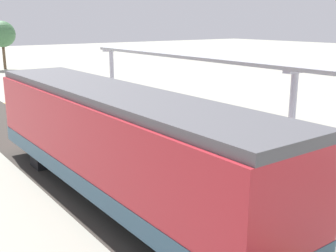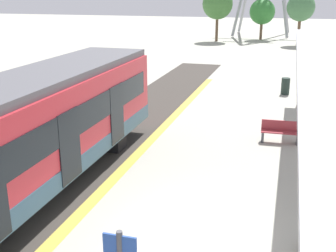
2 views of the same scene
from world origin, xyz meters
The scene contains 11 objects.
ground_plane centered at (0.00, 0.00, 0.00)m, with size 176.00×176.00×0.00m, color #9D9D8F.
tactile_edge_strip centered at (-3.08, 0.00, 0.00)m, with size 0.39×38.41×0.01m, color gold.
trackbed centered at (-4.88, 0.00, 0.00)m, with size 3.20×50.41×0.01m, color #38332D.
train_near_carriage centered at (-4.87, 0.84, 1.83)m, with size 2.65×13.38×3.48m.
canopy_pillar_second centered at (2.83, 0.17, 1.83)m, with size 1.10×0.44×3.60m.
canopy_pillar_third centered at (2.83, 14.92, 1.83)m, with size 1.10×0.44×3.60m.
canopy_beam centered at (2.83, 0.09, 3.68)m, with size 1.20×30.46×0.16m, color #A8AAB2.
bench_near_end centered at (1.90, 7.61, 0.44)m, with size 1.51×0.49×0.86m.
trash_bin centered at (1.91, 16.08, 0.48)m, with size 0.48×0.48×0.96m, color #202E27.
platform_info_sign centered at (-0.30, -3.57, 1.33)m, with size 0.56×0.10×2.20m.
tree_right_background centered at (2.70, 40.45, 3.98)m, with size 2.97×2.97×5.50m.
Camera 1 is at (-10.66, -9.84, 5.41)m, focal length 44.25 mm.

